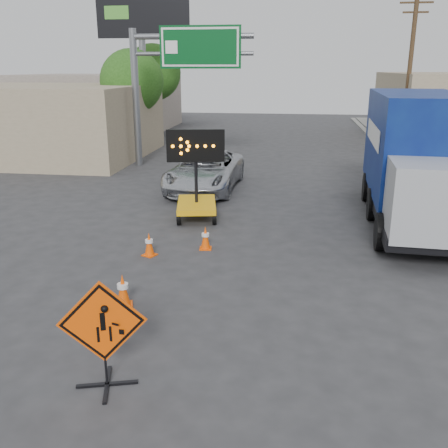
% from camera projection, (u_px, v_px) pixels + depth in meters
% --- Properties ---
extents(ground, '(100.00, 100.00, 0.00)m').
position_uv_depth(ground, '(185.00, 368.00, 8.62)').
color(ground, '#2D2D30').
rests_on(ground, ground).
extents(curb_right, '(0.40, 60.00, 0.12)m').
position_uv_depth(curb_right, '(421.00, 185.00, 21.77)').
color(curb_right, gray).
rests_on(curb_right, ground).
extents(storefront_left_near, '(14.00, 10.00, 4.00)m').
position_uv_depth(storefront_left_near, '(23.00, 121.00, 28.82)').
color(storefront_left_near, tan).
rests_on(storefront_left_near, ground).
extents(storefront_left_far, '(12.00, 10.00, 4.40)m').
position_uv_depth(storefront_left_far, '(99.00, 102.00, 42.12)').
color(storefront_left_far, '#A79A8B').
rests_on(storefront_left_far, ground).
extents(highway_gantry, '(6.18, 0.38, 6.90)m').
position_uv_depth(highway_gantry, '(174.00, 65.00, 24.66)').
color(highway_gantry, slate).
rests_on(highway_gantry, ground).
extents(billboard, '(6.10, 0.54, 9.85)m').
position_uv_depth(billboard, '(143.00, 28.00, 31.98)').
color(billboard, slate).
rests_on(billboard, ground).
extents(utility_pole_far, '(1.80, 0.26, 9.00)m').
position_uv_depth(utility_pole_far, '(409.00, 72.00, 28.77)').
color(utility_pole_far, '#4C3220').
rests_on(utility_pole_far, ground).
extents(tree_left_near, '(3.71, 3.71, 6.03)m').
position_uv_depth(tree_left_near, '(132.00, 82.00, 29.24)').
color(tree_left_near, '#4C3220').
rests_on(tree_left_near, ground).
extents(tree_left_far, '(4.10, 4.10, 6.66)m').
position_uv_depth(tree_left_far, '(153.00, 72.00, 36.80)').
color(tree_left_far, '#4C3220').
rests_on(tree_left_far, ground).
extents(construction_sign, '(1.35, 0.97, 1.86)m').
position_uv_depth(construction_sign, '(103.00, 332.00, 7.85)').
color(construction_sign, black).
rests_on(construction_sign, ground).
extents(arrow_board, '(1.90, 2.33, 3.03)m').
position_uv_depth(arrow_board, '(196.00, 199.00, 16.97)').
color(arrow_board, '#EFAA0D').
rests_on(arrow_board, ground).
extents(pickup_truck, '(2.83, 5.83, 1.60)m').
position_uv_depth(pickup_truck, '(205.00, 171.00, 20.99)').
color(pickup_truck, silver).
rests_on(pickup_truck, ground).
extents(box_truck, '(3.18, 8.92, 4.18)m').
position_uv_depth(box_truck, '(416.00, 166.00, 16.19)').
color(box_truck, black).
rests_on(box_truck, ground).
extents(cone_a, '(0.48, 0.48, 0.74)m').
position_uv_depth(cone_a, '(123.00, 290.00, 10.76)').
color(cone_a, '#FF5005').
rests_on(cone_a, ground).
extents(cone_b, '(0.44, 0.44, 0.66)m').
position_uv_depth(cone_b, '(149.00, 244.00, 13.67)').
color(cone_b, '#FF5005').
rests_on(cone_b, ground).
extents(cone_c, '(0.38, 0.38, 0.67)m').
position_uv_depth(cone_c, '(205.00, 238.00, 14.18)').
color(cone_c, '#FF5005').
rests_on(cone_c, ground).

